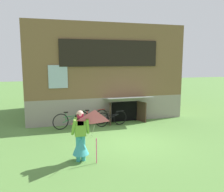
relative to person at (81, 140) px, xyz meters
name	(u,v)px	position (x,y,z in m)	size (l,w,h in m)	color
ground_plane	(130,141)	(2.15, 1.34, -0.70)	(60.00, 60.00, 0.00)	#56843D
log_house	(99,71)	(2.15, 6.96, 1.84)	(8.32, 6.36, 5.07)	gray
person	(81,140)	(0.00, 0.00, 0.00)	(0.61, 0.53, 1.65)	teal
kite	(95,124)	(0.36, -0.55, 0.65)	(0.94, 0.95, 1.66)	#E54C7F
bicycle_black	(111,118)	(2.04, 3.67, -0.33)	(1.66, 0.27, 0.76)	black
bicycle_red	(92,118)	(1.14, 3.96, -0.30)	(1.75, 0.49, 0.81)	black
bicycle_green	(71,120)	(0.11, 3.79, -0.30)	(1.76, 0.45, 0.82)	black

